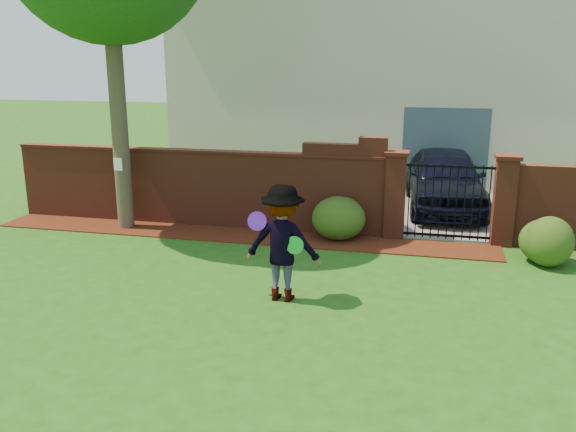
% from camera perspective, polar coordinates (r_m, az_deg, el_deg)
% --- Properties ---
extents(ground, '(80.00, 80.00, 0.01)m').
position_cam_1_polar(ground, '(9.84, -5.70, -7.77)').
color(ground, '#205014').
rests_on(ground, ground).
extents(mulch_bed, '(11.10, 1.08, 0.03)m').
position_cam_1_polar(mulch_bed, '(13.10, -4.96, -1.84)').
color(mulch_bed, '#3C170B').
rests_on(mulch_bed, ground).
extents(brick_wall, '(8.70, 0.31, 2.16)m').
position_cam_1_polar(brick_wall, '(13.84, -8.38, 2.85)').
color(brick_wall, maroon).
rests_on(brick_wall, ground).
extents(pillar_left, '(0.50, 0.50, 1.88)m').
position_cam_1_polar(pillar_left, '(12.90, 10.18, 2.03)').
color(pillar_left, maroon).
rests_on(pillar_left, ground).
extents(pillar_right, '(0.50, 0.50, 1.88)m').
position_cam_1_polar(pillar_right, '(12.99, 19.91, 1.45)').
color(pillar_right, maroon).
rests_on(pillar_right, ground).
extents(iron_gate, '(1.78, 0.03, 1.60)m').
position_cam_1_polar(iron_gate, '(12.92, 15.03, 1.31)').
color(iron_gate, black).
rests_on(iron_gate, ground).
extents(driveway, '(3.20, 8.00, 0.01)m').
position_cam_1_polar(driveway, '(17.01, 14.52, 1.60)').
color(driveway, slate).
rests_on(driveway, ground).
extents(house, '(12.40, 6.40, 6.30)m').
position_cam_1_polar(house, '(20.68, 7.82, 13.06)').
color(house, beige).
rests_on(house, ground).
extents(car, '(2.18, 4.69, 1.56)m').
position_cam_1_polar(car, '(15.51, 14.82, 3.25)').
color(car, black).
rests_on(car, ground).
extents(paper_notice, '(0.20, 0.01, 0.28)m').
position_cam_1_polar(paper_notice, '(13.70, -15.91, 4.76)').
color(paper_notice, white).
rests_on(paper_notice, tree).
extents(shrub_left, '(1.14, 1.14, 0.93)m').
position_cam_1_polar(shrub_left, '(12.74, 4.85, -0.20)').
color(shrub_left, '#1F4414').
rests_on(shrub_left, ground).
extents(shrub_middle, '(0.86, 0.86, 0.95)m').
position_cam_1_polar(shrub_middle, '(12.07, 23.65, -2.26)').
color(shrub_middle, '#1F4414').
rests_on(shrub_middle, ground).
extents(shrub_right, '(0.95, 0.95, 0.84)m').
position_cam_1_polar(shrub_right, '(12.26, 23.31, -2.23)').
color(shrub_right, '#1F4414').
rests_on(shrub_right, ground).
extents(man, '(1.24, 0.75, 1.88)m').
position_cam_1_polar(man, '(9.40, -0.58, -2.66)').
color(man, gray).
rests_on(man, ground).
extents(frisbee_purple, '(0.31, 0.14, 0.30)m').
position_cam_1_polar(frisbee_purple, '(9.27, -2.96, -0.48)').
color(frisbee_purple, '#641FC1').
rests_on(frisbee_purple, man).
extents(frisbee_green, '(0.29, 0.09, 0.29)m').
position_cam_1_polar(frisbee_green, '(9.20, 0.65, -2.79)').
color(frisbee_green, green).
rests_on(frisbee_green, man).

